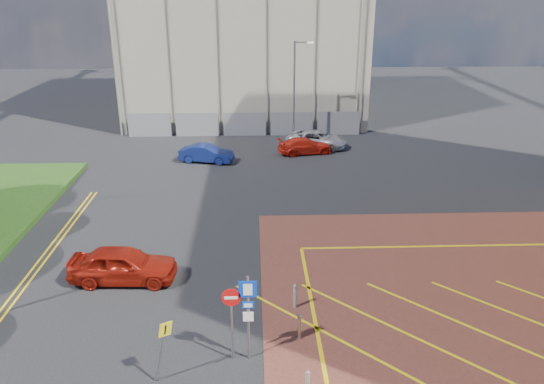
{
  "coord_description": "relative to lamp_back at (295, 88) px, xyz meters",
  "views": [
    {
      "loc": [
        0.76,
        -13.87,
        11.91
      ],
      "look_at": [
        1.44,
        5.43,
        4.38
      ],
      "focal_mm": 35.0,
      "sensor_mm": 36.0,
      "label": 1
    }
  ],
  "objects": [
    {
      "name": "ground",
      "position": [
        -4.08,
        -28.0,
        -4.36
      ],
      "size": [
        140.0,
        140.0,
        0.0
      ],
      "primitive_type": "plane",
      "color": "black",
      "rests_on": "ground"
    },
    {
      "name": "lamp_back",
      "position": [
        0.0,
        0.0,
        0.0
      ],
      "size": [
        1.53,
        0.16,
        8.0
      ],
      "color": "#9EA0A8",
      "rests_on": "ground"
    },
    {
      "name": "sign_cluster",
      "position": [
        -3.78,
        -27.02,
        -2.41
      ],
      "size": [
        1.17,
        0.12,
        3.2
      ],
      "color": "#9EA0A8",
      "rests_on": "ground"
    },
    {
      "name": "warning_sign",
      "position": [
        -6.27,
        -28.03,
        -2.93
      ],
      "size": [
        0.71,
        0.41,
        2.25
      ],
      "color": "#9EA0A8",
      "rests_on": "ground"
    },
    {
      "name": "construction_fence",
      "position": [
        -3.08,
        2.0,
        -3.36
      ],
      "size": [
        21.6,
        0.06,
        2.0
      ],
      "primitive_type": "cube",
      "color": "gray",
      "rests_on": "ground"
    },
    {
      "name": "car_red_left",
      "position": [
        -8.99,
        -21.67,
        -3.58
      ],
      "size": [
        4.63,
        2.03,
        1.55
      ],
      "primitive_type": "imported",
      "rotation": [
        0.0,
        0.0,
        1.53
      ],
      "color": "#9C190D",
      "rests_on": "ground"
    },
    {
      "name": "car_blue_back",
      "position": [
        -6.74,
        -5.17,
        -3.72
      ],
      "size": [
        4.07,
        2.19,
        1.27
      ],
      "primitive_type": "imported",
      "rotation": [
        0.0,
        0.0,
        1.34
      ],
      "color": "navy",
      "rests_on": "ground"
    },
    {
      "name": "car_red_back",
      "position": [
        0.57,
        -3.31,
        -3.76
      ],
      "size": [
        4.38,
        2.47,
        1.2
      ],
      "primitive_type": "imported",
      "rotation": [
        0.0,
        0.0,
        1.77
      ],
      "color": "red",
      "rests_on": "ground"
    },
    {
      "name": "car_silver_back",
      "position": [
        1.62,
        -1.74,
        -3.7
      ],
      "size": [
        5.19,
        3.63,
        1.32
      ],
      "primitive_type": "imported",
      "rotation": [
        0.0,
        0.0,
        1.23
      ],
      "color": "silver",
      "rests_on": "ground"
    }
  ]
}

